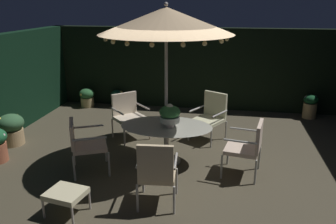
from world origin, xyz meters
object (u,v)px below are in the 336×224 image
at_px(patio_chair_north, 157,170).
at_px(patio_umbrella, 166,21).
at_px(patio_chair_northeast, 248,145).
at_px(patio_chair_east, 211,114).
at_px(patio_chair_southeast, 128,113).
at_px(patio_dining_table, 166,132).
at_px(potted_plant_right_far, 87,97).
at_px(ottoman_footrest, 66,194).
at_px(potted_plant_right_near, 117,98).
at_px(potted_plant_left_near, 11,128).
at_px(patio_chair_south, 84,142).
at_px(centerpiece_planter, 170,114).
at_px(potted_plant_left_far, 310,106).

bearing_deg(patio_chair_north, patio_umbrella, 94.88).
height_order(patio_umbrella, patio_chair_northeast, patio_umbrella).
xyz_separation_m(patio_chair_northeast, patio_chair_east, (-0.72, 1.58, -0.01)).
distance_m(patio_chair_northeast, patio_chair_southeast, 2.86).
relative_size(patio_dining_table, potted_plant_right_far, 3.19).
height_order(patio_chair_north, ottoman_footrest, patio_chair_north).
xyz_separation_m(patio_chair_southeast, potted_plant_right_near, (-0.99, 2.22, -0.32)).
xyz_separation_m(patio_chair_north, patio_chair_northeast, (1.34, 1.23, -0.02)).
bearing_deg(potted_plant_right_near, patio_dining_table, -58.25).
height_order(patio_umbrella, potted_plant_left_near, patio_umbrella).
relative_size(patio_chair_south, potted_plant_left_near, 1.44).
bearing_deg(potted_plant_right_far, patio_chair_south, -67.89).
bearing_deg(centerpiece_planter, patio_chair_southeast, 134.11).
height_order(patio_chair_east, ottoman_footrest, patio_chair_east).
bearing_deg(patio_chair_east, patio_chair_northeast, -65.47).
relative_size(patio_chair_south, potted_plant_right_near, 2.02).
relative_size(patio_chair_east, patio_chair_southeast, 1.04).
bearing_deg(potted_plant_left_near, patio_dining_table, -4.42).
bearing_deg(ottoman_footrest, patio_dining_table, 59.69).
bearing_deg(potted_plant_right_far, potted_plant_left_far, 0.55).
bearing_deg(ottoman_footrest, potted_plant_right_near, 100.25).
distance_m(centerpiece_planter, patio_chair_south, 1.59).
distance_m(patio_chair_east, ottoman_footrest, 3.70).
relative_size(patio_chair_northeast, potted_plant_left_far, 1.58).
height_order(patio_dining_table, potted_plant_left_far, patio_dining_table).
bearing_deg(patio_chair_southeast, patio_chair_north, -65.49).
bearing_deg(patio_umbrella, centerpiece_planter, -46.57).
xyz_separation_m(centerpiece_planter, patio_chair_southeast, (-1.12, 1.16, -0.41)).
distance_m(patio_dining_table, patio_chair_south, 1.49).
xyz_separation_m(patio_umbrella, ottoman_footrest, (-1.10, -1.89, -2.28)).
bearing_deg(patio_chair_south, potted_plant_left_near, 156.10).
bearing_deg(potted_plant_left_near, patio_chair_southeast, 19.38).
relative_size(patio_chair_north, potted_plant_right_near, 2.22).
bearing_deg(ottoman_footrest, centerpiece_planter, 56.76).
height_order(patio_dining_table, patio_chair_southeast, patio_chair_southeast).
relative_size(patio_chair_east, potted_plant_right_far, 1.91).
relative_size(patio_chair_south, potted_plant_right_far, 1.79).
bearing_deg(ottoman_footrest, patio_chair_east, 59.85).
bearing_deg(centerpiece_planter, potted_plant_left_far, 45.85).
bearing_deg(patio_chair_southeast, potted_plant_left_near, -160.62).
bearing_deg(patio_chair_south, patio_umbrella, 25.06).
distance_m(patio_chair_east, patio_chair_southeast, 1.81).
relative_size(patio_dining_table, centerpiece_planter, 3.86).
distance_m(centerpiece_planter, potted_plant_left_near, 3.52).
bearing_deg(patio_chair_south, patio_chair_east, 42.66).
bearing_deg(patio_chair_northeast, centerpiece_planter, 172.38).
height_order(patio_chair_east, potted_plant_left_far, patio_chair_east).
xyz_separation_m(patio_umbrella, potted_plant_right_near, (-2.04, 3.30, -2.35)).
relative_size(patio_chair_southeast, potted_plant_left_far, 1.58).
relative_size(centerpiece_planter, patio_chair_southeast, 0.45).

